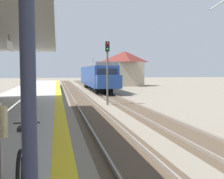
# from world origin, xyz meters

# --- Properties ---
(station_platform) EXTENTS (5.00, 80.00, 0.91)m
(station_platform) POSITION_xyz_m (-2.50, 16.00, 0.45)
(station_platform) COLOR #B7B5AD
(station_platform) RESTS_ON ground
(track_pair_nearest_platform) EXTENTS (2.34, 120.00, 0.16)m
(track_pair_nearest_platform) POSITION_xyz_m (1.90, 20.00, 0.05)
(track_pair_nearest_platform) COLOR #4C3D2D
(track_pair_nearest_platform) RESTS_ON ground
(track_pair_middle) EXTENTS (2.34, 120.00, 0.16)m
(track_pair_middle) POSITION_xyz_m (5.30, 20.00, 0.05)
(track_pair_middle) COLOR #4C3D2D
(track_pair_middle) RESTS_ON ground
(approaching_train) EXTENTS (2.93, 19.60, 4.76)m
(approaching_train) POSITION_xyz_m (5.30, 41.08, 2.18)
(approaching_train) COLOR navy
(approaching_train) RESTS_ON ground
(bicycle_beside_commuter) EXTENTS (0.48, 1.82, 1.04)m
(bicycle_beside_commuter) POSITION_xyz_m (-0.93, 6.53, 1.29)
(bicycle_beside_commuter) COLOR black
(bicycle_beside_commuter) RESTS_ON station_platform
(rail_signal_post) EXTENTS (0.32, 0.34, 5.20)m
(rail_signal_post) POSITION_xyz_m (3.71, 23.75, 3.19)
(rail_signal_post) COLOR #4C4C4C
(rail_signal_post) RESTS_ON ground
(distant_trackside_house) EXTENTS (6.60, 5.28, 6.40)m
(distant_trackside_house) POSITION_xyz_m (11.95, 50.80, 3.34)
(distant_trackside_house) COLOR tan
(distant_trackside_house) RESTS_ON ground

